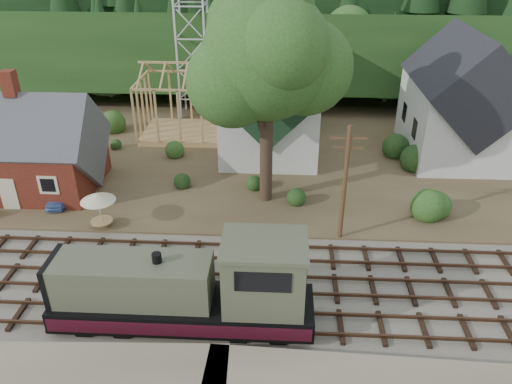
{
  "coord_description": "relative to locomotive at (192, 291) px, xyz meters",
  "views": [
    {
      "loc": [
        3.03,
        -22.14,
        18.43
      ],
      "look_at": [
        1.5,
        6.0,
        3.0
      ],
      "focal_mm": 35.0,
      "sensor_mm": 36.0,
      "label": 1
    }
  ],
  "objects": [
    {
      "name": "ground",
      "position": [
        1.21,
        3.0,
        -2.25
      ],
      "size": [
        140.0,
        140.0,
        0.0
      ],
      "primitive_type": "plane",
      "color": "#384C1E",
      "rests_on": "ground"
    },
    {
      "name": "railroad_bed",
      "position": [
        1.21,
        3.0,
        -2.17
      ],
      "size": [
        64.0,
        11.0,
        0.16
      ],
      "primitive_type": "cube",
      "color": "#726B5B",
      "rests_on": "ground"
    },
    {
      "name": "village_flat",
      "position": [
        1.21,
        21.0,
        -2.1
      ],
      "size": [
        64.0,
        26.0,
        0.3
      ],
      "primitive_type": "cube",
      "color": "brown",
      "rests_on": "ground"
    },
    {
      "name": "hillside",
      "position": [
        1.21,
        45.0,
        -2.25
      ],
      "size": [
        70.0,
        28.96,
        12.74
      ],
      "primitive_type": "cube",
      "rotation": [
        -0.17,
        0.0,
        0.0
      ],
      "color": "#1E3F19",
      "rests_on": "ground"
    },
    {
      "name": "ridge",
      "position": [
        1.21,
        61.0,
        -2.25
      ],
      "size": [
        80.0,
        20.0,
        12.0
      ],
      "primitive_type": "cube",
      "color": "black",
      "rests_on": "ground"
    },
    {
      "name": "depot",
      "position": [
        -14.79,
        14.0,
        0.97
      ],
      "size": [
        10.8,
        7.41,
        9.0
      ],
      "color": "#5C1C15",
      "rests_on": "village_flat"
    },
    {
      "name": "church",
      "position": [
        3.21,
        22.68,
        2.93
      ],
      "size": [
        8.4,
        15.17,
        13.0
      ],
      "color": "silver",
      "rests_on": "village_flat"
    },
    {
      "name": "farmhouse",
      "position": [
        19.21,
        22.0,
        2.62
      ],
      "size": [
        8.4,
        10.8,
        10.6
      ],
      "color": "silver",
      "rests_on": "village_flat"
    },
    {
      "name": "timber_frame",
      "position": [
        -4.79,
        25.0,
        1.02
      ],
      "size": [
        8.2,
        6.2,
        6.99
      ],
      "color": "tan",
      "rests_on": "village_flat"
    },
    {
      "name": "lattice_tower",
      "position": [
        -4.79,
        31.0,
        7.78
      ],
      "size": [
        3.2,
        3.2,
        12.12
      ],
      "color": "silver",
      "rests_on": "village_flat"
    },
    {
      "name": "big_tree",
      "position": [
        3.38,
        13.08,
        7.97
      ],
      "size": [
        10.9,
        8.4,
        14.7
      ],
      "color": "#38281E",
      "rests_on": "village_flat"
    },
    {
      "name": "telegraph_pole_near",
      "position": [
        8.21,
        8.2,
        2.0
      ],
      "size": [
        2.2,
        0.28,
        8.0
      ],
      "color": "#4C331E",
      "rests_on": "ground"
    },
    {
      "name": "locomotive",
      "position": [
        0.0,
        0.0,
        0.0
      ],
      "size": [
        12.9,
        3.22,
        5.13
      ],
      "color": "black",
      "rests_on": "railroad_bed"
    },
    {
      "name": "car_blue",
      "position": [
        -11.62,
        11.51,
        -1.39
      ],
      "size": [
        1.49,
        3.36,
        1.12
      ],
      "primitive_type": "imported",
      "rotation": [
        0.0,
        0.0,
        0.05
      ],
      "color": "#5B81C4",
      "rests_on": "village_flat"
    },
    {
      "name": "patio_set",
      "position": [
        -7.59,
        8.5,
        0.21
      ],
      "size": [
        2.28,
        2.28,
        2.53
      ],
      "color": "silver",
      "rests_on": "village_flat"
    }
  ]
}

